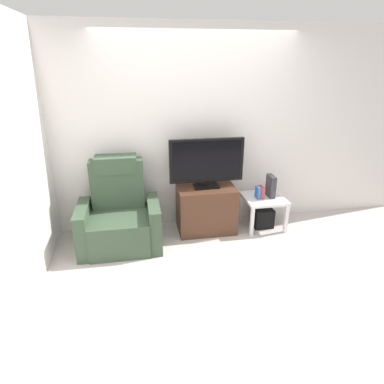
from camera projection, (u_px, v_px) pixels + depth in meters
name	position (u px, v px, depth m)	size (l,w,h in m)	color
ground_plane	(214.00, 264.00, 3.74)	(6.40, 6.40, 0.00)	#BCB2AD
wall_back	(196.00, 131.00, 4.28)	(6.40, 0.06, 2.60)	silver
wall_side	(15.00, 163.00, 2.95)	(0.06, 4.48, 2.60)	silver
tv_stand	(206.00, 209.00, 4.39)	(0.76, 0.49, 0.62)	#4C2D1E
television	(207.00, 162.00, 4.16)	(0.96, 0.20, 0.64)	black
recliner_armchair	(119.00, 216.00, 4.03)	(0.98, 0.78, 1.08)	#384C38
side_table	(263.00, 202.00, 4.48)	(0.54, 0.54, 0.43)	white
subwoofer_box	(262.00, 217.00, 4.56)	(0.26, 0.26, 0.26)	black
book_leftmost	(258.00, 193.00, 4.39)	(0.04, 0.12, 0.16)	#3366B2
book_middle	(261.00, 192.00, 4.39)	(0.04, 0.12, 0.17)	red
game_console	(271.00, 186.00, 4.42)	(0.07, 0.20, 0.30)	#333338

